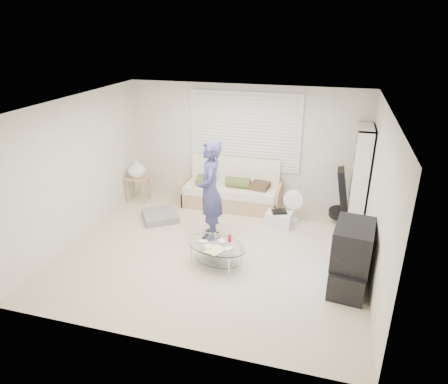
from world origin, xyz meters
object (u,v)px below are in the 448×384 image
(futon_sofa, at_px, (232,191))
(bookshelf, at_px, (359,176))
(tv_unit, at_px, (351,258))
(coffee_table, at_px, (216,248))

(futon_sofa, bearing_deg, bookshelf, -1.71)
(tv_unit, relative_size, coffee_table, 0.88)
(bookshelf, distance_m, coffee_table, 3.16)
(futon_sofa, height_order, tv_unit, tv_unit)
(bookshelf, distance_m, tv_unit, 2.30)
(futon_sofa, relative_size, coffee_table, 1.79)
(coffee_table, bearing_deg, tv_unit, -0.72)
(tv_unit, bearing_deg, futon_sofa, 135.59)
(bookshelf, bearing_deg, coffee_table, -134.18)
(futon_sofa, height_order, coffee_table, futon_sofa)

